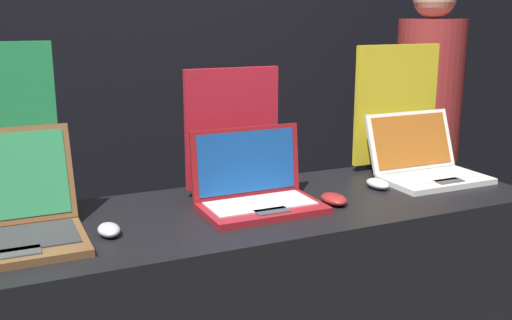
{
  "coord_description": "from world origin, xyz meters",
  "views": [
    {
      "loc": [
        -0.75,
        -1.33,
        1.55
      ],
      "look_at": [
        -0.0,
        0.3,
        1.11
      ],
      "focal_mm": 42.0,
      "sensor_mm": 36.0,
      "label": 1
    }
  ],
  "objects_px": {
    "laptop_middle": "(256,190)",
    "person_bystander": "(425,145)",
    "mouse_back": "(378,184)",
    "promo_stand_back": "(396,110)",
    "mouse_front": "(109,230)",
    "promo_stand_middle": "(232,134)",
    "mouse_middle": "(334,199)",
    "laptop_front": "(15,217)",
    "promo_stand_front": "(6,137)",
    "laptop_back": "(426,164)"
  },
  "relations": [
    {
      "from": "laptop_middle",
      "to": "person_bystander",
      "type": "relative_size",
      "value": 0.21
    },
    {
      "from": "mouse_back",
      "to": "promo_stand_back",
      "type": "relative_size",
      "value": 0.22
    },
    {
      "from": "mouse_front",
      "to": "promo_stand_back",
      "type": "distance_m",
      "value": 1.23
    },
    {
      "from": "person_bystander",
      "to": "promo_stand_middle",
      "type": "bearing_deg",
      "value": -156.88
    },
    {
      "from": "mouse_back",
      "to": "mouse_middle",
      "type": "bearing_deg",
      "value": -159.0
    },
    {
      "from": "laptop_front",
      "to": "mouse_front",
      "type": "height_order",
      "value": "laptop_front"
    },
    {
      "from": "promo_stand_front",
      "to": "promo_stand_middle",
      "type": "relative_size",
      "value": 1.23
    },
    {
      "from": "promo_stand_middle",
      "to": "promo_stand_back",
      "type": "height_order",
      "value": "promo_stand_back"
    },
    {
      "from": "laptop_front",
      "to": "promo_stand_back",
      "type": "bearing_deg",
      "value": 9.28
    },
    {
      "from": "promo_stand_front",
      "to": "mouse_back",
      "type": "height_order",
      "value": "promo_stand_front"
    },
    {
      "from": "laptop_front",
      "to": "promo_stand_front",
      "type": "bearing_deg",
      "value": 90.0
    },
    {
      "from": "mouse_front",
      "to": "laptop_back",
      "type": "bearing_deg",
      "value": 5.33
    },
    {
      "from": "laptop_front",
      "to": "mouse_middle",
      "type": "relative_size",
      "value": 3.35
    },
    {
      "from": "mouse_front",
      "to": "laptop_back",
      "type": "height_order",
      "value": "laptop_back"
    },
    {
      "from": "laptop_middle",
      "to": "promo_stand_front",
      "type": "bearing_deg",
      "value": 164.35
    },
    {
      "from": "mouse_back",
      "to": "person_bystander",
      "type": "xyz_separation_m",
      "value": [
        0.81,
        0.72,
        -0.08
      ]
    },
    {
      "from": "laptop_back",
      "to": "mouse_back",
      "type": "distance_m",
      "value": 0.24
    },
    {
      "from": "promo_stand_middle",
      "to": "laptop_back",
      "type": "height_order",
      "value": "promo_stand_middle"
    },
    {
      "from": "laptop_middle",
      "to": "promo_stand_back",
      "type": "height_order",
      "value": "promo_stand_back"
    },
    {
      "from": "mouse_middle",
      "to": "mouse_front",
      "type": "bearing_deg",
      "value": 178.79
    },
    {
      "from": "mouse_middle",
      "to": "promo_stand_middle",
      "type": "bearing_deg",
      "value": 132.23
    },
    {
      "from": "promo_stand_back",
      "to": "person_bystander",
      "type": "xyz_separation_m",
      "value": [
        0.58,
        0.5,
        -0.29
      ]
    },
    {
      "from": "promo_stand_front",
      "to": "laptop_middle",
      "type": "height_order",
      "value": "promo_stand_front"
    },
    {
      "from": "mouse_middle",
      "to": "promo_stand_back",
      "type": "distance_m",
      "value": 0.6
    },
    {
      "from": "laptop_front",
      "to": "laptop_back",
      "type": "bearing_deg",
      "value": 1.57
    },
    {
      "from": "mouse_front",
      "to": "laptop_middle",
      "type": "xyz_separation_m",
      "value": [
        0.47,
        0.06,
        0.04
      ]
    },
    {
      "from": "promo_stand_back",
      "to": "laptop_back",
      "type": "bearing_deg",
      "value": -90.0
    },
    {
      "from": "mouse_back",
      "to": "promo_stand_middle",
      "type": "bearing_deg",
      "value": 159.91
    },
    {
      "from": "promo_stand_front",
      "to": "laptop_back",
      "type": "bearing_deg",
      "value": -5.88
    },
    {
      "from": "laptop_middle",
      "to": "mouse_middle",
      "type": "distance_m",
      "value": 0.25
    },
    {
      "from": "mouse_middle",
      "to": "person_bystander",
      "type": "xyz_separation_m",
      "value": [
        1.05,
        0.81,
        -0.08
      ]
    },
    {
      "from": "laptop_middle",
      "to": "person_bystander",
      "type": "xyz_separation_m",
      "value": [
        1.28,
        0.74,
        -0.12
      ]
    },
    {
      "from": "promo_stand_front",
      "to": "mouse_middle",
      "type": "height_order",
      "value": "promo_stand_front"
    },
    {
      "from": "mouse_middle",
      "to": "promo_stand_middle",
      "type": "distance_m",
      "value": 0.4
    },
    {
      "from": "promo_stand_back",
      "to": "laptop_front",
      "type": "bearing_deg",
      "value": -170.72
    },
    {
      "from": "mouse_front",
      "to": "person_bystander",
      "type": "xyz_separation_m",
      "value": [
        1.75,
        0.79,
        -0.08
      ]
    },
    {
      "from": "promo_stand_front",
      "to": "laptop_middle",
      "type": "relative_size",
      "value": 1.4
    },
    {
      "from": "mouse_back",
      "to": "promo_stand_back",
      "type": "height_order",
      "value": "promo_stand_back"
    },
    {
      "from": "laptop_back",
      "to": "person_bystander",
      "type": "xyz_separation_m",
      "value": [
        0.58,
        0.69,
        -0.11
      ]
    },
    {
      "from": "promo_stand_front",
      "to": "mouse_back",
      "type": "distance_m",
      "value": 1.2
    },
    {
      "from": "promo_stand_middle",
      "to": "promo_stand_back",
      "type": "distance_m",
      "value": 0.71
    },
    {
      "from": "mouse_middle",
      "to": "person_bystander",
      "type": "height_order",
      "value": "person_bystander"
    },
    {
      "from": "laptop_front",
      "to": "person_bystander",
      "type": "xyz_separation_m",
      "value": [
        1.98,
        0.72,
        -0.12
      ]
    },
    {
      "from": "laptop_back",
      "to": "person_bystander",
      "type": "relative_size",
      "value": 0.21
    },
    {
      "from": "laptop_middle",
      "to": "promo_stand_middle",
      "type": "distance_m",
      "value": 0.24
    },
    {
      "from": "mouse_front",
      "to": "person_bystander",
      "type": "height_order",
      "value": "person_bystander"
    },
    {
      "from": "promo_stand_middle",
      "to": "mouse_back",
      "type": "height_order",
      "value": "promo_stand_middle"
    },
    {
      "from": "mouse_front",
      "to": "mouse_middle",
      "type": "distance_m",
      "value": 0.7
    },
    {
      "from": "laptop_middle",
      "to": "mouse_back",
      "type": "height_order",
      "value": "laptop_middle"
    },
    {
      "from": "mouse_front",
      "to": "promo_stand_back",
      "type": "xyz_separation_m",
      "value": [
        1.17,
        0.3,
        0.21
      ]
    }
  ]
}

